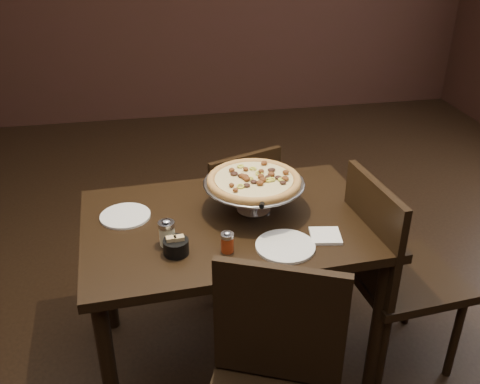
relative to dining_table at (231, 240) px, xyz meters
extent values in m
cube|color=black|center=(0.09, 0.00, -0.70)|extent=(6.00, 7.00, 0.02)
cube|color=black|center=(0.00, 0.00, 0.08)|extent=(1.31, 0.91, 0.04)
cylinder|color=black|center=(-0.55, -0.39, -0.31)|extent=(0.06, 0.06, 0.75)
cylinder|color=black|center=(0.59, -0.33, -0.31)|extent=(0.06, 0.06, 0.75)
cylinder|color=black|center=(-0.59, 0.33, -0.31)|extent=(0.06, 0.06, 0.75)
cylinder|color=black|center=(0.55, 0.39, -0.31)|extent=(0.06, 0.06, 0.75)
cylinder|color=#B0AFB6|center=(0.11, 0.06, 0.11)|extent=(0.15, 0.15, 0.01)
cylinder|color=#B0AFB6|center=(0.11, 0.06, 0.17)|extent=(0.03, 0.03, 0.12)
cylinder|color=#B0AFB6|center=(0.11, 0.06, 0.24)|extent=(0.11, 0.11, 0.01)
cylinder|color=#999A9E|center=(0.11, 0.06, 0.24)|extent=(0.43, 0.43, 0.01)
torus|color=#999A9E|center=(0.11, 0.06, 0.24)|extent=(0.44, 0.44, 0.01)
cylinder|color=#9F6A2F|center=(0.11, 0.06, 0.25)|extent=(0.40, 0.40, 0.01)
torus|color=#9F6A2F|center=(0.11, 0.06, 0.26)|extent=(0.41, 0.41, 0.03)
cylinder|color=#DFC67A|center=(0.11, 0.06, 0.26)|extent=(0.34, 0.34, 0.01)
cylinder|color=#EFEBBA|center=(-0.28, -0.14, 0.15)|extent=(0.06, 0.06, 0.08)
cylinder|color=#B0AFB6|center=(-0.28, -0.14, 0.20)|extent=(0.07, 0.07, 0.02)
ellipsoid|color=#B0AFB6|center=(-0.28, -0.14, 0.21)|extent=(0.04, 0.04, 0.01)
cylinder|color=maroon|center=(-0.05, -0.23, 0.14)|extent=(0.05, 0.05, 0.07)
cylinder|color=#B0AFB6|center=(-0.05, -0.23, 0.18)|extent=(0.05, 0.05, 0.02)
ellipsoid|color=#B0AFB6|center=(-0.05, -0.23, 0.19)|extent=(0.03, 0.03, 0.01)
cylinder|color=black|center=(-0.25, -0.21, 0.14)|extent=(0.10, 0.10, 0.06)
cube|color=tan|center=(-0.27, -0.21, 0.15)|extent=(0.04, 0.03, 0.07)
cube|color=tan|center=(-0.24, -0.21, 0.15)|extent=(0.04, 0.03, 0.07)
cube|color=white|center=(0.36, -0.21, 0.11)|extent=(0.14, 0.14, 0.01)
cylinder|color=white|center=(-0.45, 0.11, 0.11)|extent=(0.22, 0.22, 0.01)
cylinder|color=white|center=(0.18, -0.25, 0.11)|extent=(0.24, 0.24, 0.01)
cone|color=#B0AFB6|center=(0.12, -0.10, 0.25)|extent=(0.16, 0.16, 0.00)
cylinder|color=black|center=(0.12, -0.10, 0.25)|extent=(0.06, 0.14, 0.03)
cube|color=black|center=(0.08, 0.62, -0.26)|extent=(0.54, 0.54, 0.04)
cube|color=black|center=(0.15, 0.44, -0.01)|extent=(0.40, 0.18, 0.44)
cylinder|color=black|center=(0.18, 0.83, -0.49)|extent=(0.04, 0.04, 0.41)
cylinder|color=black|center=(-0.13, 0.71, -0.49)|extent=(0.04, 0.04, 0.41)
cylinder|color=black|center=(0.30, 0.52, -0.49)|extent=(0.04, 0.04, 0.41)
cylinder|color=black|center=(-0.01, 0.40, -0.49)|extent=(0.04, 0.04, 0.41)
cube|color=black|center=(0.06, -0.62, 0.05)|extent=(0.43, 0.21, 0.48)
cube|color=black|center=(0.79, -0.15, -0.21)|extent=(0.51, 0.51, 0.04)
cube|color=black|center=(0.58, -0.16, 0.07)|extent=(0.08, 0.47, 0.49)
cylinder|color=black|center=(1.00, -0.32, -0.46)|extent=(0.04, 0.04, 0.46)
cylinder|color=black|center=(0.96, 0.06, -0.46)|extent=(0.04, 0.04, 0.46)
cylinder|color=black|center=(0.62, -0.35, -0.46)|extent=(0.04, 0.04, 0.46)
cylinder|color=black|center=(0.59, 0.03, -0.46)|extent=(0.04, 0.04, 0.46)
camera|label=1|loc=(-0.33, -1.95, 1.31)|focal=40.00mm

